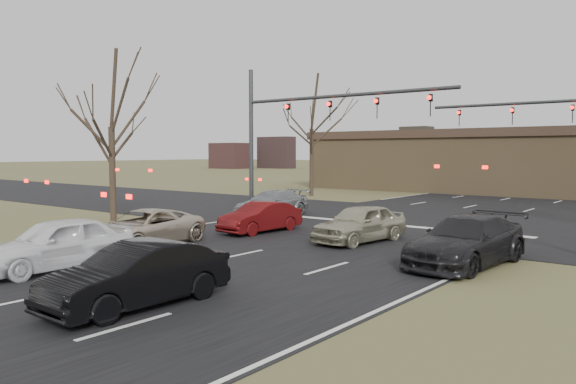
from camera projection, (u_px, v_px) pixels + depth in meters
name	position (u px, v px, depth m)	size (l,w,h in m)	color
ground	(170.00, 270.00, 16.30)	(360.00, 360.00, 0.00)	brown
road_cross	(405.00, 220.00, 28.05)	(200.00, 14.00, 0.02)	black
building	(560.00, 162.00, 44.63)	(42.40, 10.40, 5.30)	olive
mast_arm_near	(298.00, 121.00, 29.35)	(12.12, 0.24, 8.00)	#383A3D
tree_left_near	(111.00, 88.00, 27.64)	(5.10, 5.10, 8.50)	black
tree_left_far	(312.00, 101.00, 43.38)	(5.70, 5.70, 9.50)	black
car_silver_suv	(144.00, 228.00, 20.41)	(2.23, 4.83, 1.34)	beige
car_white_sedan	(57.00, 244.00, 16.37)	(1.81, 4.50, 1.53)	white
car_black_hatch	(137.00, 275.00, 12.41)	(1.51, 4.34, 1.43)	black
car_charcoal_sedan	(467.00, 241.00, 16.99)	(2.11, 5.18, 1.50)	black
car_grey_ahead	(272.00, 203.00, 29.96)	(1.92, 4.73, 1.37)	gray
car_red_ahead	(261.00, 217.00, 23.96)	(1.38, 3.95, 1.30)	#550C0D
car_silver_ahead	(360.00, 223.00, 21.33)	(1.72, 4.28, 1.46)	#ACA78B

